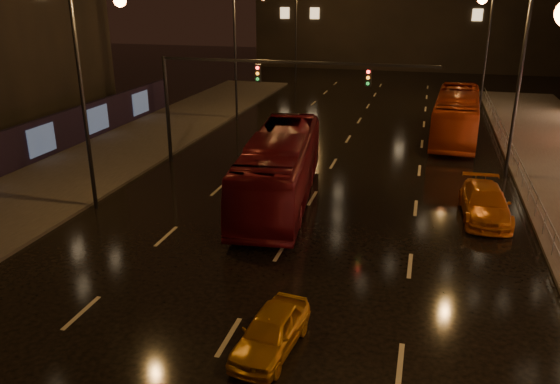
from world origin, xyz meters
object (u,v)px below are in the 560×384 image
Objects in this scene: bus_red at (280,168)px; taxi_near at (271,331)px; bus_curb at (456,115)px; taxi_far at (485,203)px.

bus_red reaches higher than taxi_near.
bus_red reaches higher than bus_curb.
bus_red is 1.03× the size of bus_curb.
bus_red is at bearing -116.61° from bus_curb.
taxi_near is (2.88, -11.53, -1.08)m from bus_red.
bus_curb is at bearing 53.07° from bus_red.
bus_curb is (8.60, 14.83, -0.04)m from bus_red.
taxi_near is 0.72× the size of taxi_far.
bus_curb is 2.40× the size of taxi_far.
taxi_far reaches higher than taxi_near.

